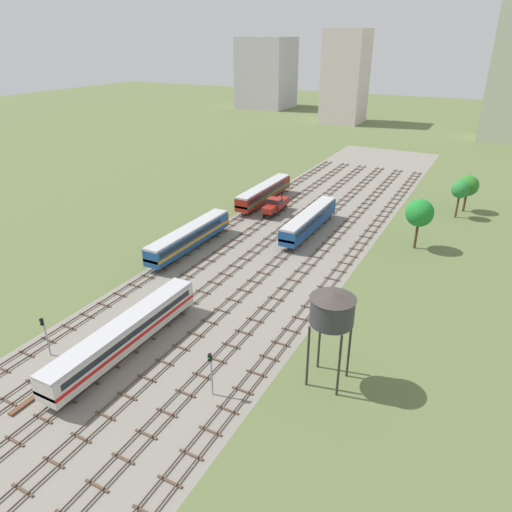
% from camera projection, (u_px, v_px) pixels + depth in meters
% --- Properties ---
extents(ground_plane, '(480.00, 480.00, 0.00)m').
position_uv_depth(ground_plane, '(268.00, 254.00, 76.78)').
color(ground_plane, '#5B6B3D').
extents(ballast_bed, '(28.42, 176.00, 0.01)m').
position_uv_depth(ballast_bed, '(268.00, 254.00, 76.78)').
color(ballast_bed, gray).
rests_on(ballast_bed, ground).
extents(track_far_left, '(2.40, 126.00, 0.29)m').
position_uv_depth(track_far_left, '(209.00, 238.00, 82.65)').
color(track_far_left, '#47382D').
rests_on(track_far_left, ground).
extents(track_left, '(2.40, 126.00, 0.29)m').
position_uv_depth(track_left, '(233.00, 243.00, 80.60)').
color(track_left, '#47382D').
rests_on(track_left, ground).
extents(track_centre_left, '(2.40, 126.00, 0.29)m').
position_uv_depth(track_centre_left, '(258.00, 249.00, 78.55)').
color(track_centre_left, '#47382D').
rests_on(track_centre_left, ground).
extents(track_centre, '(2.40, 126.00, 0.29)m').
position_uv_depth(track_centre, '(284.00, 254.00, 76.50)').
color(track_centre, '#47382D').
rests_on(track_centre, ground).
extents(track_centre_right, '(2.40, 126.00, 0.29)m').
position_uv_depth(track_centre_right, '(312.00, 260.00, 74.45)').
color(track_centre_right, '#47382D').
rests_on(track_centre_right, ground).
extents(track_right, '(2.40, 126.00, 0.29)m').
position_uv_depth(track_right, '(342.00, 267.00, 72.40)').
color(track_right, '#47382D').
rests_on(track_right, ground).
extents(passenger_coach_centre_left_nearest, '(2.96, 22.00, 3.80)m').
position_uv_depth(passenger_coach_centre_left_nearest, '(125.00, 333.00, 51.94)').
color(passenger_coach_centre_left_nearest, beige).
rests_on(passenger_coach_centre_left_nearest, ground).
extents(diesel_railcar_far_left_near, '(2.96, 20.50, 3.80)m').
position_uv_depth(diesel_railcar_far_left_near, '(189.00, 236.00, 77.10)').
color(diesel_railcar_far_left_near, '#194C8C').
rests_on(diesel_railcar_far_left_near, ground).
extents(diesel_railcar_centre_mid, '(2.96, 20.50, 3.80)m').
position_uv_depth(diesel_railcar_centre_mid, '(309.00, 220.00, 83.95)').
color(diesel_railcar_centre_mid, '#194C8C').
rests_on(diesel_railcar_centre_mid, ground).
extents(shunter_loco_left_midfar, '(2.74, 8.46, 3.10)m').
position_uv_depth(shunter_loco_left_midfar, '(275.00, 204.00, 93.46)').
color(shunter_loco_left_midfar, maroon).
rests_on(shunter_loco_left_midfar, ground).
extents(diesel_railcar_far_left_far, '(2.96, 20.50, 3.80)m').
position_uv_depth(diesel_railcar_far_left_far, '(264.00, 192.00, 98.99)').
color(diesel_railcar_far_left_far, maroon).
rests_on(diesel_railcar_far_left_far, ground).
extents(water_tower, '(4.52, 4.52, 10.33)m').
position_uv_depth(water_tower, '(332.00, 309.00, 45.08)').
color(water_tower, '#2D2826').
rests_on(water_tower, ground).
extents(signal_post_nearest, '(0.28, 0.47, 4.98)m').
position_uv_depth(signal_post_nearest, '(45.00, 331.00, 51.18)').
color(signal_post_nearest, gray).
rests_on(signal_post_nearest, ground).
extents(signal_post_near, '(0.28, 0.47, 5.14)m').
position_uv_depth(signal_post_near, '(211.00, 368.00, 45.36)').
color(signal_post_near, gray).
rests_on(signal_post_near, ground).
extents(lineside_tree_0, '(4.15, 4.15, 7.45)m').
position_uv_depth(lineside_tree_0, '(468.00, 186.00, 93.56)').
color(lineside_tree_0, '#4C331E').
rests_on(lineside_tree_0, ground).
extents(lineside_tree_1, '(3.36, 3.36, 7.37)m').
position_uv_depth(lineside_tree_1, '(460.00, 190.00, 90.13)').
color(lineside_tree_1, '#4C331E').
rests_on(lineside_tree_1, ground).
extents(lineside_tree_2, '(4.54, 4.54, 8.53)m').
position_uv_depth(lineside_tree_2, '(420.00, 213.00, 76.51)').
color(lineside_tree_2, '#4C331E').
rests_on(lineside_tree_2, ground).
extents(skyline_tower_0, '(23.74, 22.71, 32.08)m').
position_uv_depth(skyline_tower_0, '(266.00, 73.00, 228.78)').
color(skyline_tower_0, '#B9B1C0').
rests_on(skyline_tower_0, ground).
extents(skyline_tower_1, '(15.47, 16.35, 35.13)m').
position_uv_depth(skyline_tower_1, '(345.00, 77.00, 187.00)').
color(skyline_tower_1, silver).
rests_on(skyline_tower_1, ground).
extents(spare_rail_bundle, '(0.60, 10.00, 0.24)m').
position_uv_depth(spare_rail_bundle, '(53.00, 384.00, 48.07)').
color(spare_rail_bundle, brown).
rests_on(spare_rail_bundle, ground).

